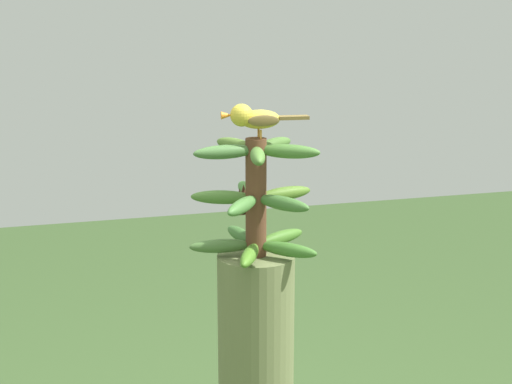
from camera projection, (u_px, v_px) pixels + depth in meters
The scene contains 2 objects.
banana_bunch at pixel (255, 198), 1.82m from camera, with size 0.31×0.30×0.28m.
perched_bird at pixel (254, 118), 1.77m from camera, with size 0.20×0.06×0.08m.
Camera 1 is at (-0.48, -1.70, 1.56)m, focal length 55.27 mm.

